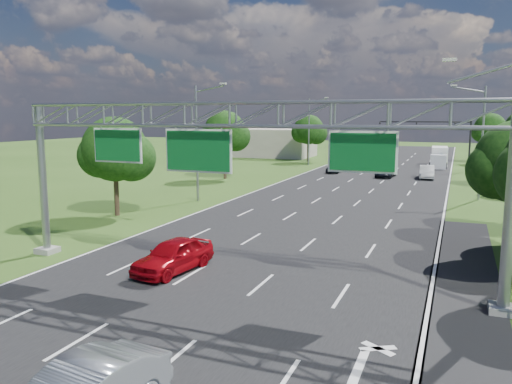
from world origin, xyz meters
The scene contains 18 objects.
ground centered at (0.00, 30.00, 0.00)m, with size 220.00×220.00×0.00m, color #2B4A16.
road centered at (0.00, 30.00, 0.00)m, with size 18.00×180.00×0.02m, color black.
road_flare centered at (10.20, 14.00, 0.00)m, with size 3.00×30.00×0.02m, color black.
sign_gantry centered at (0.33, 12.00, 6.89)m, with size 23.50×1.00×9.56m.
traffic_signal centered at (7.48, 65.00, 5.17)m, with size 12.21×0.24×7.00m.
streetlight_l_near centered at (-11.30, 30.00, 5.58)m, with size 2.97×0.22×10.16m.
streetlight_l_far centered at (-11.30, 65.00, 5.58)m, with size 2.97×0.22×10.16m.
streetlight_r_mid centered at (11.30, 40.00, 5.58)m, with size 2.97×0.22×10.16m.
tree_verge_la centered at (-13.92, 22.04, 4.76)m, with size 5.76×4.80×7.40m.
tree_verge_lb centered at (-15.92, 45.04, 5.41)m, with size 5.76×4.80×8.06m.
tree_verge_lc centered at (-12.92, 70.04, 4.98)m, with size 5.76×4.80×7.62m.
tree_verge_re centered at (14.08, 78.04, 5.20)m, with size 5.76×4.80×7.84m.
building_left centered at (-22.00, 78.00, 2.50)m, with size 14.00×10.00×5.00m, color gray.
red_coupe centered at (-2.85, 11.76, 0.80)m, with size 1.89×4.70×1.60m, color #9A070F.
car_queue_b centered at (1.54, 53.37, 0.58)m, with size 1.94×4.20×1.17m, color black.
car_queue_c centered at (-5.34, 56.09, 0.69)m, with size 1.62×4.03×1.37m, color black.
car_queue_d centered at (6.27, 54.28, 0.78)m, with size 1.65×4.72×1.56m, color silver.
box_truck centered at (7.07, 69.42, 1.38)m, with size 2.44×7.68×2.88m.
Camera 1 is at (9.58, -8.28, 7.46)m, focal length 35.00 mm.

